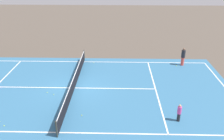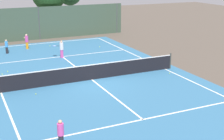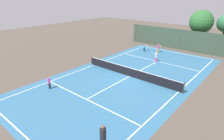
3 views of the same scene
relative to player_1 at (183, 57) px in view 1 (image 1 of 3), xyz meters
The scene contains 12 objects.
ground_plane 10.85m from the player_1, 117.05° to the left, with size 80.00×80.00×0.00m, color brown.
court_surface 10.85m from the player_1, 117.05° to the left, with size 13.00×25.00×0.01m.
tennis_net 10.82m from the player_1, 117.05° to the left, with size 11.90×0.10×1.10m.
player_1 is the anchor object (origin of this frame).
player_4 9.37m from the player_1, 165.35° to the left, with size 0.25×0.25×1.19m.
tennis_ball_0 8.65m from the player_1, 88.30° to the left, with size 0.07×0.07×0.07m, color #CCE533.
tennis_ball_2 12.61m from the player_1, 118.86° to the left, with size 0.07×0.07×0.07m, color #CCE533.
tennis_ball_3 1.06m from the player_1, 111.34° to the left, with size 0.07×0.07×0.07m, color #CCE533.
tennis_ball_4 16.60m from the player_1, 124.93° to the left, with size 0.07×0.07×0.07m, color #CCE533.
tennis_ball_6 12.21m from the player_1, 135.51° to the left, with size 0.07×0.07×0.07m, color #CCE533.
tennis_ball_7 16.46m from the player_1, 127.06° to the left, with size 0.07×0.07×0.07m, color #CCE533.
tennis_ball_8 12.98m from the player_1, 116.43° to the left, with size 0.07×0.07×0.07m, color #CCE533.
Camera 1 is at (-16.89, -3.43, 9.20)m, focal length 38.88 mm.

